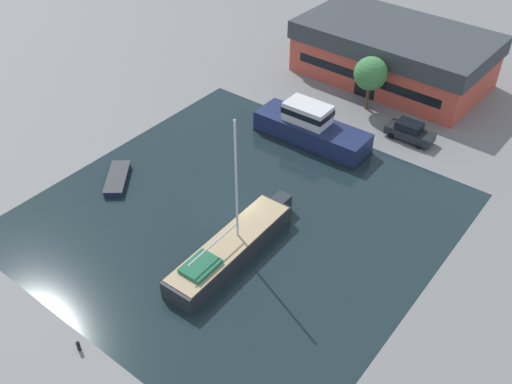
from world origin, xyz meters
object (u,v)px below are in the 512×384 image
Objects in this scene: parked_car at (410,131)px; small_dinghy at (117,179)px; quay_tree_near_building at (371,74)px; warehouse_building at (394,53)px; motor_cruiser at (311,128)px; sailboat_moored at (232,247)px.

parked_car reaches higher than small_dinghy.
parked_car is (5.80, -2.51, -2.90)m from quay_tree_near_building.
warehouse_building is at bearing 99.06° from quay_tree_near_building.
parked_car is at bearing -51.71° from motor_cruiser.
warehouse_building is 1.59× the size of sailboat_moored.
warehouse_building is at bearing -144.40° from parked_car.
warehouse_building is at bearing -0.95° from motor_cruiser.
sailboat_moored is at bearing -167.13° from motor_cruiser.
motor_cruiser is at bearing -88.36° from warehouse_building.
quay_tree_near_building is 0.43× the size of sailboat_moored.
quay_tree_near_building is at bearing -113.27° from parked_car.
quay_tree_near_building reaches higher than parked_car.
sailboat_moored is (3.79, -31.05, -2.02)m from warehouse_building.
parked_car is 26.10m from small_dinghy.
sailboat_moored reaches higher than parked_car.
quay_tree_near_building is 24.12m from sailboat_moored.
sailboat_moored reaches higher than warehouse_building.
small_dinghy is (-9.16, -14.82, -1.04)m from motor_cruiser.
motor_cruiser is at bearing 102.46° from sailboat_moored.
small_dinghy is at bearing -105.16° from warehouse_building.
quay_tree_near_building is at bearing -79.23° from warehouse_building.
warehouse_building is 7.41m from quay_tree_near_building.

